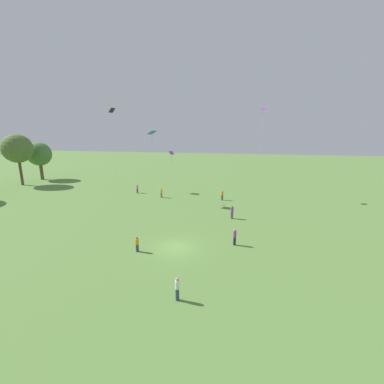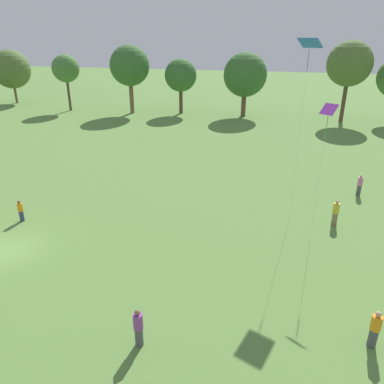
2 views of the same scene
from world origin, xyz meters
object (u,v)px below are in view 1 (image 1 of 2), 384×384
at_px(person_2, 177,289).
at_px(kite_3, 263,113).
at_px(person_0, 235,237).
at_px(person_3, 161,193).
at_px(person_5, 232,212).
at_px(person_4, 222,195).
at_px(kite_1, 112,113).
at_px(kite_0, 152,134).
at_px(person_1, 137,244).
at_px(person_6, 137,189).
at_px(kite_2, 172,155).

xyz_separation_m(person_2, kite_3, (33.03, -6.99, 14.28)).
distance_m(person_0, person_3, 23.04).
distance_m(person_0, kite_3, 27.03).
bearing_deg(person_0, person_5, 88.56).
bearing_deg(person_4, kite_1, -146.99).
relative_size(person_5, kite_0, 0.15).
xyz_separation_m(person_2, kite_1, (34.28, 22.84, 14.75)).
xyz_separation_m(person_4, person_5, (-9.72, -2.30, 0.03)).
height_order(person_1, person_3, person_3).
xyz_separation_m(person_0, kite_0, (15.03, 14.67, 10.63)).
height_order(person_0, person_4, person_0).
height_order(person_1, person_6, person_6).
relative_size(person_0, person_4, 1.01).
height_order(person_0, person_6, person_0).
relative_size(person_3, person_6, 1.03).
xyz_separation_m(person_0, kite_1, (23.96, 26.47, 14.74)).
relative_size(person_4, person_5, 0.98).
height_order(person_2, kite_0, kite_0).
bearing_deg(person_5, kite_3, -91.30).
relative_size(person_1, person_2, 0.88).
xyz_separation_m(kite_0, kite_1, (8.93, 11.80, 4.11)).
height_order(person_2, kite_2, kite_2).
bearing_deg(person_2, person_0, 16.78).
bearing_deg(person_6, person_5, 33.14).
relative_size(person_5, kite_2, 0.21).
relative_size(person_3, person_4, 1.02).
distance_m(kite_1, kite_2, 18.24).
relative_size(kite_2, kite_3, 0.54).
xyz_separation_m(person_5, kite_1, (15.24, 25.68, 14.74)).
bearing_deg(kite_1, person_2, 92.47).
xyz_separation_m(kite_1, kite_2, (-7.64, -14.74, -7.56)).
bearing_deg(kite_1, person_4, 135.53).
bearing_deg(kite_2, person_0, -64.38).
bearing_deg(person_0, kite_3, 74.99).
bearing_deg(person_2, person_3, 56.90).
distance_m(person_2, person_4, 28.77).
distance_m(person_2, kite_1, 43.75).
height_order(person_2, person_4, person_4).
distance_m(person_1, person_6, 26.32).
bearing_deg(person_5, person_2, 96.72).
height_order(person_4, kite_3, kite_3).
xyz_separation_m(person_5, kite_3, (13.98, -4.15, 14.28)).
distance_m(person_0, person_2, 10.95).
height_order(person_1, person_5, person_5).
relative_size(person_3, person_5, 0.99).
bearing_deg(person_5, kite_0, -9.22).
distance_m(kite_0, kite_1, 15.36).
xyz_separation_m(person_3, kite_0, (-2.99, 0.31, 10.65)).
bearing_deg(kite_0, person_3, -118.02).
relative_size(person_0, person_5, 0.99).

